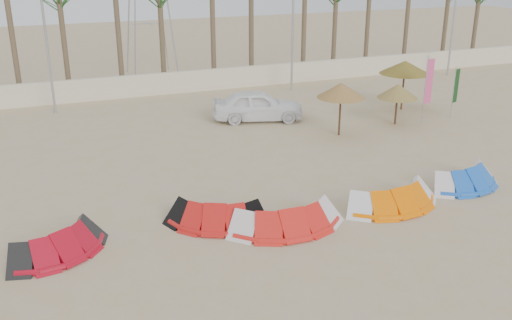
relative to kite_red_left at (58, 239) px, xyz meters
name	(u,v)px	position (x,y,z in m)	size (l,w,h in m)	color
ground	(339,277)	(6.87, -4.27, -0.42)	(120.00, 120.00, 0.00)	tan
boundary_wall	(157,84)	(6.87, 17.73, 0.23)	(60.00, 0.30, 1.30)	beige
lamp_b	(42,2)	(0.91, 15.73, 5.35)	(1.25, 0.14, 11.00)	#A5A8AD
pylon	(153,74)	(7.87, 23.73, -0.42)	(3.00, 3.00, 14.00)	#A5A8AD
kite_red_left	(58,239)	(0.00, 0.00, 0.00)	(3.52, 2.64, 0.90)	#AA0B1C
kite_red_mid	(213,210)	(4.76, 0.16, 0.00)	(3.66, 2.65, 0.90)	red
kite_red_right	(283,213)	(6.73, -0.90, 0.00)	(3.72, 1.62, 0.90)	red
kite_orange	(389,193)	(10.77, -0.81, 0.00)	(3.66, 1.80, 0.90)	#FE6D00
kite_blue	(462,175)	(14.29, -0.36, 0.00)	(3.30, 1.98, 0.90)	blue
parasol_left	(341,90)	(13.09, 6.66, 1.75)	(2.25, 2.25, 2.52)	#4C331E
parasol_mid	(398,91)	(16.60, 7.17, 1.28)	(2.03, 2.03, 2.06)	#4C331E
parasol_right	(405,67)	(18.57, 9.42, 1.91)	(2.71, 2.71, 2.68)	#4C331E
flag_pink	(428,83)	(18.10, 6.81, 1.63)	(0.45, 0.04, 3.44)	#A5A8AD
flag_green	(456,88)	(20.11, 7.05, 1.18)	(0.44, 0.16, 2.70)	#A5A8AD
car	(258,105)	(10.46, 10.41, 0.36)	(1.84, 4.58, 1.56)	white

